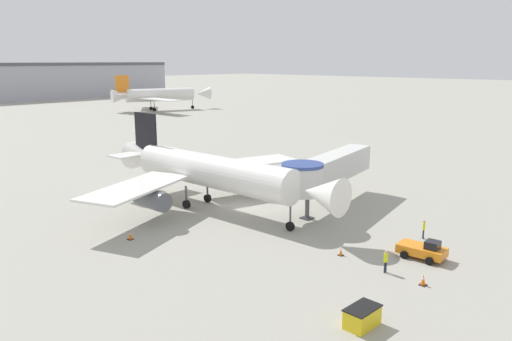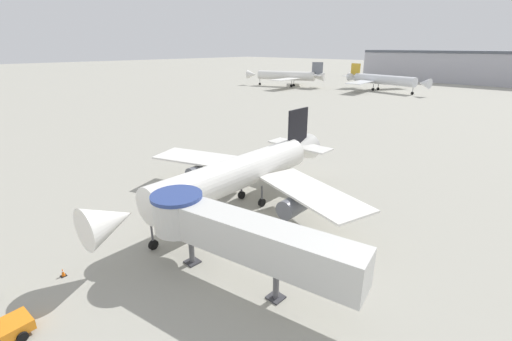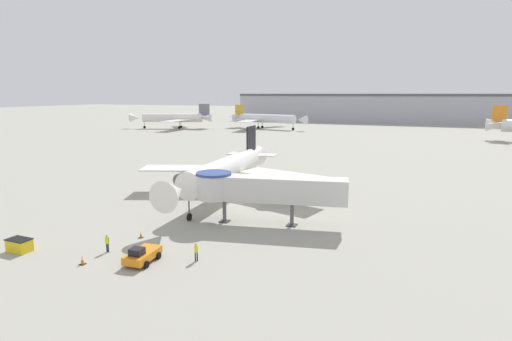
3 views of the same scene
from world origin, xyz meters
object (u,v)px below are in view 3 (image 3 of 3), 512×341
background_jet_gold_tail (265,118)px  traffic_cone_port_wing (153,192)px  traffic_cone_near_nose (141,235)px  jet_bridge (259,188)px  service_container_yellow (19,245)px  ground_crew_wing_walker (107,242)px  background_jet_gray_tail (174,118)px  traffic_cone_apron_front (82,260)px  ground_crew_marshaller (196,251)px  pushback_tug_orange (142,255)px  main_airplane (226,171)px

background_jet_gold_tail → traffic_cone_port_wing: bearing=-157.4°
traffic_cone_near_nose → background_jet_gold_tail: 132.91m
jet_bridge → service_container_yellow: jet_bridge is taller
ground_crew_wing_walker → background_jet_gold_tail: (-33.23, 132.82, 3.41)m
service_container_yellow → background_jet_gray_tail: 137.81m
traffic_cone_apron_front → background_jet_gray_tail: 141.63m
jet_bridge → background_jet_gold_tail: bearing=98.8°
traffic_cone_apron_front → ground_crew_marshaller: ground_crew_marshaller is taller
service_container_yellow → background_jet_gray_tail: bearing=116.9°
service_container_yellow → traffic_cone_apron_front: size_ratio=2.92×
pushback_tug_orange → ground_crew_marshaller: bearing=20.4°
background_jet_gray_tail → ground_crew_wing_walker: bearing=9.6°
main_airplane → background_jet_gold_tail: (-35.02, 110.66, 0.35)m
background_jet_gold_tail → background_jet_gray_tail: 39.17m
main_airplane → background_jet_gray_tail: bearing=123.9°
traffic_cone_near_nose → traffic_cone_port_wing: (-9.85, 15.70, 0.06)m
traffic_cone_near_nose → background_jet_gray_tail: size_ratio=0.02×
service_container_yellow → traffic_cone_port_wing: (-1.39, 22.98, -0.24)m
service_container_yellow → main_airplane: bearing=68.8°
jet_bridge → ground_crew_wing_walker: jet_bridge is taller
pushback_tug_orange → service_container_yellow: size_ratio=1.63×
traffic_cone_apron_front → traffic_cone_near_nose: size_ratio=1.17×
pushback_tug_orange → background_jet_gray_tail: size_ratio=0.11×
service_container_yellow → background_jet_gold_tail: (-25.28, 135.77, 3.78)m
jet_bridge → traffic_cone_port_wing: 21.20m
traffic_cone_near_nose → ground_crew_wing_walker: ground_crew_wing_walker is taller
traffic_cone_near_nose → ground_crew_marshaller: bearing=-20.1°
pushback_tug_orange → main_airplane: bearing=92.2°
jet_bridge → pushback_tug_orange: jet_bridge is taller
ground_crew_marshaller → background_jet_gray_tail: bearing=-88.3°
ground_crew_wing_walker → ground_crew_marshaller: bearing=-171.5°
service_container_yellow → ground_crew_wing_walker: 8.49m
jet_bridge → ground_crew_marshaller: size_ratio=10.07×
traffic_cone_port_wing → ground_crew_marshaller: 26.19m
pushback_tug_orange → traffic_cone_near_nose: size_ratio=5.57×
jet_bridge → traffic_cone_port_wing: bearing=149.6°
ground_crew_wing_walker → background_jet_gold_tail: 136.96m
pushback_tug_orange → background_jet_gold_tail: 138.89m
main_airplane → traffic_cone_apron_front: bearing=-96.7°
traffic_cone_near_nose → background_jet_gold_tail: background_jet_gold_tail is taller
service_container_yellow → traffic_cone_apron_front: bearing=-0.8°
pushback_tug_orange → jet_bridge: bearing=62.8°
traffic_cone_apron_front → ground_crew_marshaller: size_ratio=0.47×
traffic_cone_near_nose → traffic_cone_port_wing: size_ratio=0.85×
pushback_tug_orange → traffic_cone_near_nose: bearing=123.7°
ground_crew_marshaller → background_jet_gold_tail: 138.19m
main_airplane → background_jet_gray_tail: (-72.00, 97.76, 0.56)m
service_container_yellow → traffic_cone_port_wing: bearing=93.5°
pushback_tug_orange → ground_crew_marshaller: ground_crew_marshaller is taller
jet_bridge → traffic_cone_port_wing: (-19.69, 6.85, -3.82)m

